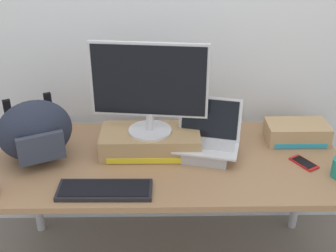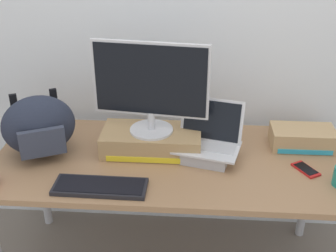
# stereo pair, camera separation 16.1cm
# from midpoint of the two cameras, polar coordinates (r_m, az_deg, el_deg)

# --- Properties ---
(back_wall) EXTENTS (7.00, 0.10, 2.60)m
(back_wall) POSITION_cam_midpoint_polar(r_m,az_deg,el_deg) (2.39, 2.86, 13.95)
(back_wall) COLOR silver
(back_wall) RESTS_ON ground
(desk) EXTENTS (1.72, 0.78, 0.72)m
(desk) POSITION_cam_midpoint_polar(r_m,az_deg,el_deg) (2.19, 2.12, -5.81)
(desk) COLOR #99704C
(desk) RESTS_ON ground
(toner_box_yellow) EXTENTS (0.50, 0.26, 0.11)m
(toner_box_yellow) POSITION_cam_midpoint_polar(r_m,az_deg,el_deg) (2.19, -0.06, -1.99)
(toner_box_yellow) COLOR #A88456
(toner_box_yellow) RESTS_ON desk
(desktop_monitor) EXTENTS (0.56, 0.22, 0.46)m
(desktop_monitor) POSITION_cam_midpoint_polar(r_m,az_deg,el_deg) (2.06, -0.07, 5.18)
(desktop_monitor) COLOR silver
(desktop_monitor) RESTS_ON toner_box_yellow
(open_laptop) EXTENTS (0.35, 0.29, 0.28)m
(open_laptop) POSITION_cam_midpoint_polar(r_m,az_deg,el_deg) (2.15, 7.35, -2.82)
(open_laptop) COLOR #ADADB2
(open_laptop) RESTS_ON desk
(external_keyboard) EXTENTS (0.42, 0.15, 0.02)m
(external_keyboard) POSITION_cam_midpoint_polar(r_m,az_deg,el_deg) (1.95, -6.54, -7.96)
(external_keyboard) COLOR black
(external_keyboard) RESTS_ON desk
(messenger_backpack) EXTENTS (0.42, 0.36, 0.31)m
(messenger_backpack) POSITION_cam_midpoint_polar(r_m,az_deg,el_deg) (2.20, -14.61, -0.01)
(messenger_backpack) COLOR #232838
(messenger_backpack) RESTS_ON desk
(cell_phone) EXTENTS (0.13, 0.15, 0.01)m
(cell_phone) POSITION_cam_midpoint_polar(r_m,az_deg,el_deg) (2.18, 19.69, -5.44)
(cell_phone) COLOR red
(cell_phone) RESTS_ON desk
(toner_box_cyan) EXTENTS (0.32, 0.18, 0.10)m
(toner_box_cyan) POSITION_cam_midpoint_polar(r_m,az_deg,el_deg) (2.36, 19.12, -1.50)
(toner_box_cyan) COLOR tan
(toner_box_cyan) RESTS_ON desk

